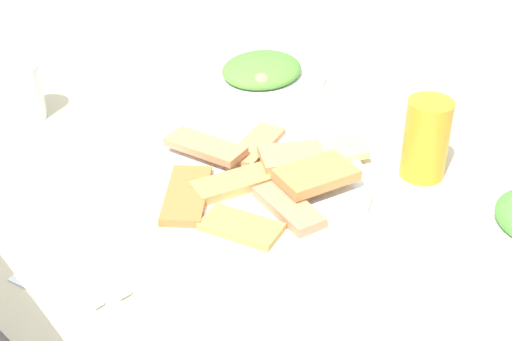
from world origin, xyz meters
TOP-DOWN VIEW (x-y plane):
  - dining_table at (0.00, 0.00)m, footprint 1.07×0.81m
  - pide_platter at (-0.00, -0.00)m, footprint 0.33×0.36m
  - salad_plate_greens at (0.24, -0.26)m, footprint 0.23×0.23m
  - soda_can at (-0.15, -0.20)m, footprint 0.08×0.08m
  - drinking_glass at (0.42, 0.12)m, footprint 0.07×0.07m
  - paper_napkin at (0.03, 0.29)m, footprint 0.14×0.14m
  - fork at (0.03, 0.27)m, footprint 0.18×0.02m
  - spoon at (0.03, 0.31)m, footprint 0.16×0.01m

SIDE VIEW (x-z plane):
  - dining_table at x=0.00m, z-range 0.27..0.97m
  - paper_napkin at x=0.03m, z-range 0.70..0.71m
  - fork at x=0.03m, z-range 0.71..0.71m
  - spoon at x=0.03m, z-range 0.71..0.71m
  - pide_platter at x=0.00m, z-range 0.69..0.74m
  - salad_plate_greens at x=0.24m, z-range 0.70..0.74m
  - drinking_glass at x=0.42m, z-range 0.70..0.80m
  - soda_can at x=-0.15m, z-range 0.70..0.83m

